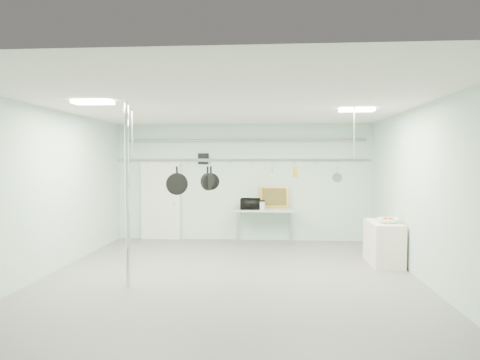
# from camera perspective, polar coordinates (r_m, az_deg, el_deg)

# --- Properties ---
(floor) EXTENTS (8.00, 8.00, 0.00)m
(floor) POSITION_cam_1_polar(r_m,az_deg,el_deg) (8.11, -1.45, -13.09)
(floor) COLOR gray
(floor) RESTS_ON ground
(ceiling) EXTENTS (7.00, 8.00, 0.02)m
(ceiling) POSITION_cam_1_polar(r_m,az_deg,el_deg) (7.87, -1.48, 9.88)
(ceiling) COLOR silver
(ceiling) RESTS_ON back_wall
(back_wall) EXTENTS (7.00, 0.02, 3.20)m
(back_wall) POSITION_cam_1_polar(r_m,az_deg,el_deg) (11.80, 0.41, -0.30)
(back_wall) COLOR silver
(back_wall) RESTS_ON floor
(right_wall) EXTENTS (0.02, 8.00, 3.20)m
(right_wall) POSITION_cam_1_polar(r_m,az_deg,el_deg) (8.26, 23.42, -1.72)
(right_wall) COLOR silver
(right_wall) RESTS_ON floor
(door) EXTENTS (1.10, 0.10, 2.20)m
(door) POSITION_cam_1_polar(r_m,az_deg,el_deg) (12.15, -10.51, -2.86)
(door) COLOR silver
(door) RESTS_ON floor
(wall_vent) EXTENTS (0.30, 0.04, 0.30)m
(wall_vent) POSITION_cam_1_polar(r_m,az_deg,el_deg) (11.88, -4.91, 2.85)
(wall_vent) COLOR black
(wall_vent) RESTS_ON back_wall
(conduit_pipe) EXTENTS (6.60, 0.07, 0.07)m
(conduit_pipe) POSITION_cam_1_polar(r_m,az_deg,el_deg) (11.71, 0.38, 5.31)
(conduit_pipe) COLOR gray
(conduit_pipe) RESTS_ON back_wall
(chrome_pole) EXTENTS (0.08, 0.08, 3.20)m
(chrome_pole) POSITION_cam_1_polar(r_m,az_deg,el_deg) (7.60, -14.78, -1.95)
(chrome_pole) COLOR silver
(chrome_pole) RESTS_ON floor
(prep_table) EXTENTS (1.60, 0.70, 0.91)m
(prep_table) POSITION_cam_1_polar(r_m,az_deg,el_deg) (11.45, 3.28, -4.24)
(prep_table) COLOR #9AB5A3
(prep_table) RESTS_ON floor
(side_cabinet) EXTENTS (0.60, 1.20, 0.90)m
(side_cabinet) POSITION_cam_1_polar(r_m,az_deg,el_deg) (9.63, 18.59, -7.96)
(side_cabinet) COLOR white
(side_cabinet) RESTS_ON floor
(pot_rack) EXTENTS (4.80, 0.06, 1.00)m
(pot_rack) POSITION_cam_1_polar(r_m,az_deg,el_deg) (8.09, 0.15, 2.86)
(pot_rack) COLOR #B7B7BC
(pot_rack) RESTS_ON ceiling
(light_panel_left) EXTENTS (0.65, 0.30, 0.05)m
(light_panel_left) POSITION_cam_1_polar(r_m,az_deg,el_deg) (7.63, -19.02, 9.75)
(light_panel_left) COLOR white
(light_panel_left) RESTS_ON ceiling
(light_panel_right) EXTENTS (0.65, 0.30, 0.05)m
(light_panel_right) POSITION_cam_1_polar(r_m,az_deg,el_deg) (8.59, 15.29, 8.98)
(light_panel_right) COLOR white
(light_panel_right) RESTS_ON ceiling
(microwave) EXTENTS (0.53, 0.36, 0.29)m
(microwave) POSITION_cam_1_polar(r_m,az_deg,el_deg) (11.36, 1.40, -3.19)
(microwave) COLOR black
(microwave) RESTS_ON prep_table
(coffee_canister) EXTENTS (0.23, 0.23, 0.22)m
(coffee_canister) POSITION_cam_1_polar(r_m,az_deg,el_deg) (11.26, 2.88, -3.43)
(coffee_canister) COLOR silver
(coffee_canister) RESTS_ON prep_table
(painting_large) EXTENTS (0.78, 0.13, 0.58)m
(painting_large) POSITION_cam_1_polar(r_m,az_deg,el_deg) (11.71, 4.59, -2.31)
(painting_large) COLOR gold
(painting_large) RESTS_ON prep_table
(painting_small) EXTENTS (0.31, 0.11, 0.25)m
(painting_small) POSITION_cam_1_polar(r_m,az_deg,el_deg) (11.73, 5.57, -3.12)
(painting_small) COLOR black
(painting_small) RESTS_ON prep_table
(fruit_bowl) EXTENTS (0.44, 0.44, 0.10)m
(fruit_bowl) POSITION_cam_1_polar(r_m,az_deg,el_deg) (9.40, 19.12, -5.14)
(fruit_bowl) COLOR white
(fruit_bowl) RESTS_ON side_cabinet
(skillet_left) EXTENTS (0.41, 0.22, 0.56)m
(skillet_left) POSITION_cam_1_polar(r_m,az_deg,el_deg) (8.27, -8.40, -0.11)
(skillet_left) COLOR black
(skillet_left) RESTS_ON pot_rack
(skillet_mid) EXTENTS (0.32, 0.21, 0.46)m
(skillet_mid) POSITION_cam_1_polar(r_m,az_deg,el_deg) (8.16, -4.34, 0.22)
(skillet_mid) COLOR black
(skillet_mid) RESTS_ON pot_rack
(skillet_right) EXTENTS (0.33, 0.11, 0.43)m
(skillet_right) POSITION_cam_1_polar(r_m,az_deg,el_deg) (8.15, -3.91, 0.33)
(skillet_right) COLOR black
(skillet_right) RESTS_ON pot_rack
(whisk) EXTENTS (0.16, 0.16, 0.29)m
(whisk) POSITION_cam_1_polar(r_m,az_deg,el_deg) (8.07, 4.30, 0.80)
(whisk) COLOR silver
(whisk) RESTS_ON pot_rack
(grater) EXTENTS (0.09, 0.03, 0.22)m
(grater) POSITION_cam_1_polar(r_m,az_deg,el_deg) (8.09, 7.36, 1.04)
(grater) COLOR gold
(grater) RESTS_ON pot_rack
(saucepan) EXTENTS (0.19, 0.12, 0.30)m
(saucepan) POSITION_cam_1_polar(r_m,az_deg,el_deg) (8.17, 12.82, 0.72)
(saucepan) COLOR #B6B5BA
(saucepan) RESTS_ON pot_rack
(fruit_cluster) EXTENTS (0.24, 0.24, 0.09)m
(fruit_cluster) POSITION_cam_1_polar(r_m,az_deg,el_deg) (9.39, 19.12, -4.89)
(fruit_cluster) COLOR #B12010
(fruit_cluster) RESTS_ON fruit_bowl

